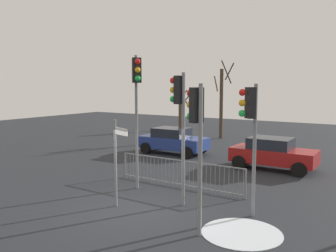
# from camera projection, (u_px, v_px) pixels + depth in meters

# --- Properties ---
(ground_plane) EXTENTS (60.00, 60.00, 0.00)m
(ground_plane) POSITION_uv_depth(u_px,v_px,m) (133.00, 209.00, 11.42)
(ground_plane) COLOR #26282D
(traffic_light_mid_left) EXTENTS (0.54, 0.39, 3.94)m
(traffic_light_mid_left) POSITION_uv_depth(u_px,v_px,m) (197.00, 125.00, 9.19)
(traffic_light_mid_left) COLOR slate
(traffic_light_mid_left) RESTS_ON ground
(traffic_light_rear_right) EXTENTS (0.47, 0.47, 4.98)m
(traffic_light_rear_right) POSITION_uv_depth(u_px,v_px,m) (137.00, 92.00, 13.13)
(traffic_light_rear_right) COLOR slate
(traffic_light_rear_right) RESTS_ON ground
(traffic_light_mid_right) EXTENTS (0.47, 0.46, 3.94)m
(traffic_light_mid_right) POSITION_uv_depth(u_px,v_px,m) (250.00, 120.00, 10.43)
(traffic_light_mid_right) COLOR slate
(traffic_light_mid_right) RESTS_ON ground
(traffic_light_foreground_left) EXTENTS (0.57, 0.34, 4.30)m
(traffic_light_foreground_left) POSITION_uv_depth(u_px,v_px,m) (180.00, 109.00, 11.50)
(traffic_light_foreground_left) COLOR slate
(traffic_light_foreground_left) RESTS_ON ground
(direction_sign_post) EXTENTS (0.75, 0.31, 2.83)m
(direction_sign_post) POSITION_uv_depth(u_px,v_px,m) (116.00, 158.00, 11.44)
(direction_sign_post) COLOR slate
(direction_sign_post) RESTS_ON ground
(pedestrian_guard_railing) EXTENTS (5.40, 0.13, 1.07)m
(pedestrian_guard_railing) POSITION_uv_depth(u_px,v_px,m) (179.00, 173.00, 13.76)
(pedestrian_guard_railing) COLOR slate
(pedestrian_guard_railing) RESTS_ON ground
(car_red_far) EXTENTS (3.82, 1.95, 1.47)m
(car_red_far) POSITION_uv_depth(u_px,v_px,m) (273.00, 153.00, 16.72)
(car_red_far) COLOR maroon
(car_red_far) RESTS_ON ground
(car_blue_near) EXTENTS (3.82, 1.95, 1.47)m
(car_blue_near) POSITION_uv_depth(u_px,v_px,m) (173.00, 140.00, 20.53)
(car_blue_near) COLOR navy
(car_blue_near) RESTS_ON ground
(bare_tree_left) EXTENTS (1.56, 1.60, 5.62)m
(bare_tree_left) POSITION_uv_depth(u_px,v_px,m) (222.00, 101.00, 26.20)
(bare_tree_left) COLOR #473828
(bare_tree_left) RESTS_ON ground
(bare_tree_centre) EXTENTS (1.22, 1.39, 3.63)m
(bare_tree_centre) POSITION_uv_depth(u_px,v_px,m) (181.00, 107.00, 31.51)
(bare_tree_centre) COLOR #473828
(bare_tree_centre) RESTS_ON ground
(snow_patch_kerb) EXTENTS (2.14, 2.14, 0.01)m
(snow_patch_kerb) POSITION_uv_depth(u_px,v_px,m) (242.00, 233.00, 9.54)
(snow_patch_kerb) COLOR silver
(snow_patch_kerb) RESTS_ON ground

